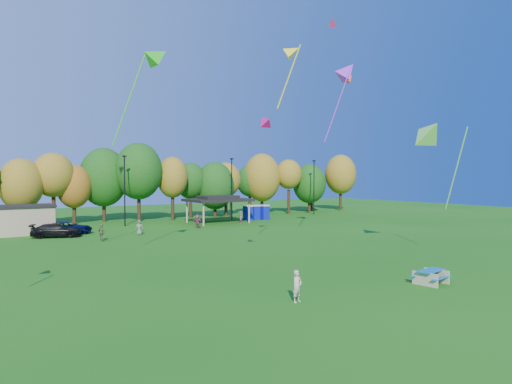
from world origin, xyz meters
TOP-DOWN VIEW (x-y plane):
  - ground at (0.00, 0.00)m, footprint 160.00×160.00m
  - tree_line at (-1.03, 45.51)m, footprint 93.57×10.55m
  - lamp_posts at (2.00, 40.00)m, footprint 64.50×0.25m
  - utility_building at (-10.00, 38.00)m, footprint 6.30×4.30m
  - pavilion at (14.00, 37.00)m, footprint 8.20×6.20m
  - porta_potties at (20.78, 37.70)m, footprint 3.75×1.70m
  - picnic_table at (7.27, -1.39)m, footprint 2.16×1.87m
  - kite_flyer at (-1.87, -0.05)m, footprint 0.67×0.50m
  - car_c at (-6.05, 34.68)m, footprint 5.92×4.13m
  - car_d at (-7.44, 33.31)m, footprint 5.38×3.59m
  - far_person_0 at (8.72, 32.63)m, footprint 0.79×1.67m
  - far_person_1 at (0.49, 30.32)m, footprint 0.96×0.83m
  - far_person_2 at (-4.20, 27.84)m, footprint 0.66×1.06m
  - far_person_3 at (16.33, 34.79)m, footprint 0.73×0.72m
  - kite_2 at (5.76, 10.05)m, footprint 2.85×2.56m
  - kite_3 at (16.86, 5.59)m, footprint 3.25×5.08m
  - kite_6 at (15.93, 16.46)m, footprint 1.64×1.63m
  - kite_7 at (1.21, 7.33)m, footprint 1.03×1.33m
  - kite_10 at (23.55, 21.59)m, footprint 1.72×1.47m
  - kite_12 at (-4.16, 12.81)m, footprint 4.43×1.67m
  - kite_15 at (17.11, 15.46)m, footprint 5.21×3.00m

SIDE VIEW (x-z plane):
  - ground at x=0.00m, z-range 0.00..0.00m
  - picnic_table at x=7.27m, z-range 0.07..0.92m
  - car_d at x=-7.44m, z-range 0.00..1.45m
  - car_c at x=-6.05m, z-range 0.00..1.50m
  - kite_flyer at x=-1.87m, z-range 0.00..1.64m
  - far_person_1 at x=0.49m, z-range 0.00..1.65m
  - far_person_2 at x=-4.20m, z-range 0.00..1.68m
  - far_person_3 at x=16.33m, z-range 0.00..1.71m
  - far_person_0 at x=8.72m, z-range 0.00..1.73m
  - porta_potties at x=20.78m, z-range 0.01..2.19m
  - utility_building at x=-10.00m, z-range 0.01..3.26m
  - pavilion at x=14.00m, z-range 1.34..5.11m
  - lamp_posts at x=2.00m, z-range 0.36..9.45m
  - tree_line at x=-1.03m, z-range 0.34..11.49m
  - kite_3 at x=16.86m, z-range 6.10..14.17m
  - kite_7 at x=1.21m, z-range 9.53..10.80m
  - kite_12 at x=-4.16m, z-range 11.08..18.61m
  - kite_2 at x=5.76m, z-range 13.35..18.76m
  - kite_15 at x=17.11m, z-range 12.68..21.42m
  - kite_10 at x=23.55m, z-range 17.48..18.92m
  - kite_6 at x=15.93m, z-range 21.40..22.72m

